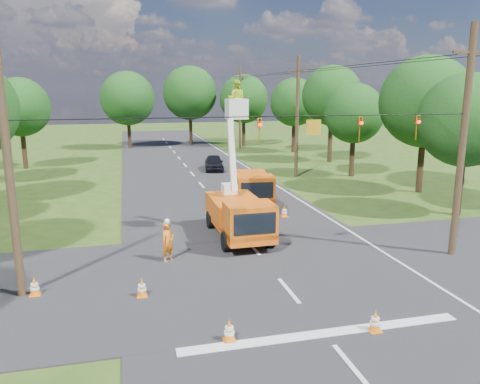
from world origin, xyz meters
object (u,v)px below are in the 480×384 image
object	(u,v)px
pole_right_near	(463,142)
tree_far_a	(128,98)
traffic_cone_1	(375,321)
tree_right_e	(294,102)
tree_right_b	(426,102)
tree_far_c	(244,99)
traffic_cone_5	(35,287)
distant_car	(214,163)
tree_right_a	(466,120)
tree_right_d	(332,96)
traffic_cone_3	(284,211)
pole_left	(9,173)
traffic_cone_4	(142,288)
ground_worker	(168,242)
bucket_truck	(239,207)
traffic_cone_0	(229,330)
pole_right_mid	(297,116)
second_truck	(251,187)
traffic_cone_2	(262,222)
pole_right_far	(240,107)
tree_right_c	(354,114)
tree_left_f	(20,107)
tree_far_b	(190,93)

from	to	relation	value
pole_right_near	tree_far_a	bearing A→B (deg)	107.43
traffic_cone_1	tree_right_e	world-z (taller)	tree_right_e
tree_right_b	tree_far_c	distance (m)	30.50
traffic_cone_5	distant_car	bearing A→B (deg)	65.53
tree_right_a	tree_right_d	world-z (taller)	tree_right_d
traffic_cone_3	tree_right_e	distance (m)	29.72
pole_left	tree_right_a	world-z (taller)	pole_left
traffic_cone_4	ground_worker	bearing A→B (deg)	69.59
bucket_truck	traffic_cone_0	xyz separation A→B (m)	(-2.62, -9.50, -1.28)
distant_car	tree_right_e	xyz separation A→B (m)	(11.53, 10.31, 5.12)
pole_right_mid	traffic_cone_5	bearing A→B (deg)	-131.04
second_truck	traffic_cone_2	xyz separation A→B (m)	(-0.81, -5.13, -0.81)
traffic_cone_4	tree_far_a	world-z (taller)	tree_far_a
traffic_cone_2	pole_right_far	distance (m)	35.07
tree_right_b	tree_far_a	bearing A→B (deg)	122.83
traffic_cone_0	tree_right_b	world-z (taller)	tree_right_b
tree_far_a	traffic_cone_1	bearing A→B (deg)	-82.26
pole_left	tree_far_a	xyz separation A→B (m)	(4.50, 43.00, 1.69)
pole_right_mid	pole_left	xyz separation A→B (m)	(-18.00, -20.00, -0.61)
pole_right_near	pole_right_far	world-z (taller)	same
bucket_truck	pole_right_far	distance (m)	36.63
bucket_truck	tree_right_b	xyz separation A→B (m)	(15.28, 7.39, 4.80)
tree_far_a	tree_right_e	bearing A→B (deg)	-23.05
ground_worker	distant_car	xyz separation A→B (m)	(6.29, 22.47, -0.19)
pole_right_near	tree_far_a	size ratio (longest dim) A/B	1.05
pole_left	pole_right_mid	bearing A→B (deg)	48.01
tree_right_a	tree_right_b	world-z (taller)	tree_right_b
pole_right_mid	pole_right_far	distance (m)	20.00
tree_right_c	ground_worker	bearing A→B (deg)	-135.74
second_truck	tree_right_b	world-z (taller)	tree_right_b
tree_right_a	tree_right_e	bearing A→B (deg)	89.41
second_truck	traffic_cone_0	bearing A→B (deg)	-99.30
traffic_cone_2	tree_right_d	distance (m)	25.74
tree_right_b	tree_right_d	distance (m)	15.00
second_truck	tree_far_c	distance (m)	32.11
bucket_truck	pole_right_mid	world-z (taller)	pole_right_mid
distant_car	tree_right_d	size ratio (longest dim) A/B	0.42
tree_left_f	tree_right_e	xyz separation A→B (m)	(28.60, 5.00, 0.13)
distant_car	second_truck	bearing A→B (deg)	-82.10
ground_worker	tree_far_b	bearing A→B (deg)	41.76
ground_worker	tree_right_e	world-z (taller)	tree_right_e
traffic_cone_0	traffic_cone_2	xyz separation A→B (m)	(4.22, 10.89, 0.00)
second_truck	tree_right_c	size ratio (longest dim) A/B	0.80
pole_left	tree_right_d	xyz separation A→B (m)	(24.30, 27.00, 2.18)
bucket_truck	tree_right_d	distance (m)	27.46
bucket_truck	tree_far_c	bearing A→B (deg)	74.93
traffic_cone_3	tree_far_b	xyz separation A→B (m)	(-0.22, 37.23, 6.45)
pole_left	tree_right_e	size ratio (longest dim) A/B	1.04
bucket_truck	tree_far_c	distance (m)	38.90
tree_right_b	tree_far_b	xyz separation A→B (m)	(-12.00, 33.00, 0.37)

